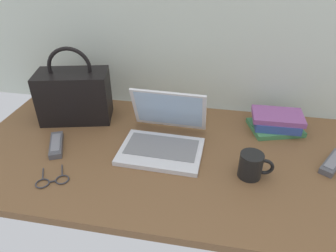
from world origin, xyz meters
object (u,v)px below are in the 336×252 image
(remote_control_near, at_px, (56,145))
(book_stack, at_px, (276,122))
(laptop, at_px, (164,136))
(eyeglasses, at_px, (52,181))
(handbag, at_px, (74,95))
(remote_control_far, at_px, (333,163))
(coffee_mug, at_px, (252,165))

(remote_control_near, distance_m, book_stack, 0.91)
(laptop, xyz_separation_m, eyeglasses, (-0.33, -0.27, -0.04))
(eyeglasses, bearing_deg, handbag, 102.79)
(remote_control_far, bearing_deg, laptop, 179.46)
(eyeglasses, relative_size, book_stack, 0.55)
(remote_control_near, bearing_deg, handbag, 93.03)
(handbag, height_order, book_stack, handbag)
(laptop, distance_m, remote_control_far, 0.63)
(laptop, distance_m, remote_control_near, 0.42)
(remote_control_near, distance_m, remote_control_far, 1.04)
(remote_control_far, relative_size, book_stack, 0.66)
(remote_control_near, height_order, remote_control_far, same)
(coffee_mug, xyz_separation_m, book_stack, (0.12, 0.32, -0.01))
(remote_control_far, bearing_deg, handbag, 172.05)
(remote_control_far, distance_m, handbag, 1.07)
(handbag, bearing_deg, coffee_mug, -19.02)
(book_stack, bearing_deg, remote_control_far, -49.26)
(laptop, relative_size, book_stack, 1.31)
(handbag, distance_m, book_stack, 0.88)
(coffee_mug, bearing_deg, book_stack, 69.88)
(laptop, relative_size, coffee_mug, 2.69)
(remote_control_near, distance_m, eyeglasses, 0.20)
(laptop, height_order, remote_control_near, laptop)
(eyeglasses, bearing_deg, remote_control_near, 113.80)
(laptop, bearing_deg, remote_control_far, -0.54)
(laptop, xyz_separation_m, coffee_mug, (0.33, -0.12, 0.00))
(coffee_mug, relative_size, book_stack, 0.49)
(eyeglasses, height_order, book_stack, book_stack)
(laptop, bearing_deg, handbag, 161.68)
(remote_control_near, xyz_separation_m, eyeglasses, (0.08, -0.19, -0.01))
(laptop, bearing_deg, eyeglasses, -140.57)
(laptop, xyz_separation_m, book_stack, (0.45, 0.20, -0.01))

